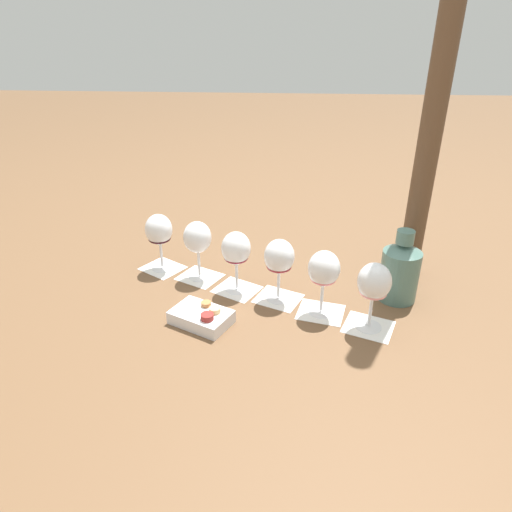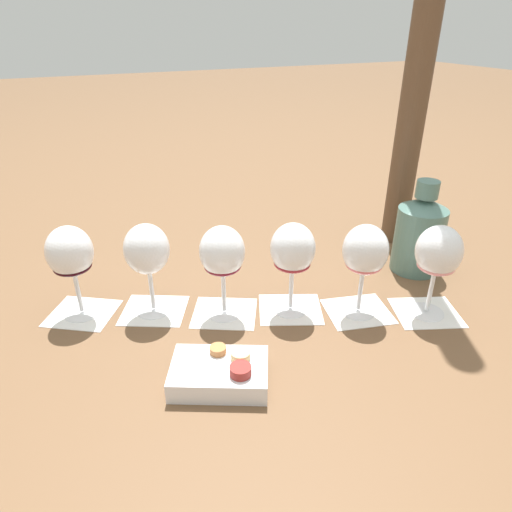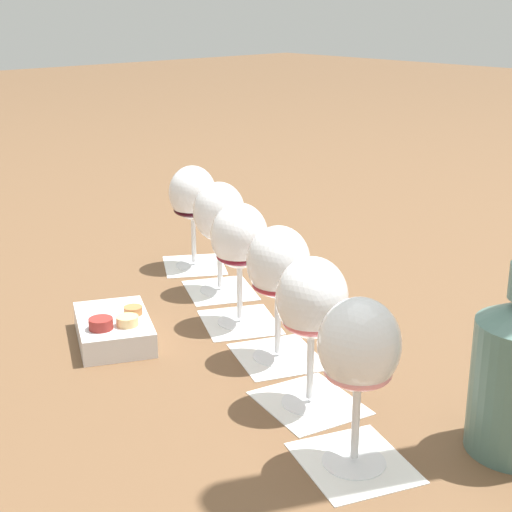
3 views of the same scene
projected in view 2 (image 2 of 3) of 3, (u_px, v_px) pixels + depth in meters
ground_plane at (256, 312)px, 0.82m from camera, size 8.00×8.00×0.00m
tasting_card_0 at (426, 312)px, 0.81m from camera, size 0.14×0.13×0.00m
tasting_card_1 at (358, 311)px, 0.82m from camera, size 0.13×0.12×0.00m
tasting_card_2 at (290, 309)px, 0.82m from camera, size 0.14×0.13×0.00m
tasting_card_3 at (225, 313)px, 0.81m from camera, size 0.14×0.14×0.00m
tasting_card_4 at (154, 310)px, 0.82m from camera, size 0.14×0.14×0.00m
tasting_card_5 at (83, 313)px, 0.81m from camera, size 0.15×0.14×0.00m
wine_glass_0 at (438, 255)px, 0.76m from camera, size 0.08×0.08×0.17m
wine_glass_1 at (365, 254)px, 0.76m from camera, size 0.08×0.08×0.17m
wine_glass_2 at (293, 252)px, 0.77m from camera, size 0.08×0.08×0.17m
wine_glass_3 at (222, 256)px, 0.76m from camera, size 0.08×0.08×0.17m
wine_glass_4 at (147, 253)px, 0.77m from camera, size 0.08×0.08×0.17m
wine_glass_5 at (70, 256)px, 0.76m from camera, size 0.08×0.08×0.17m
ceramic_vase at (420, 233)px, 0.92m from camera, size 0.10×0.10×0.19m
snack_dish at (220, 373)px, 0.65m from camera, size 0.16×0.14×0.05m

